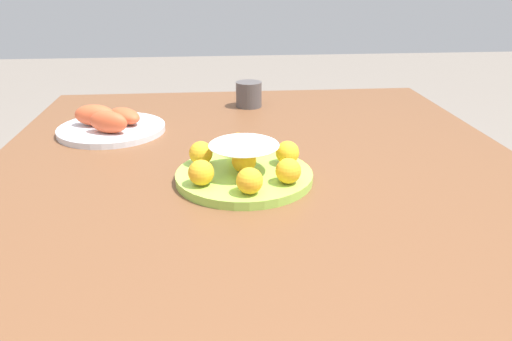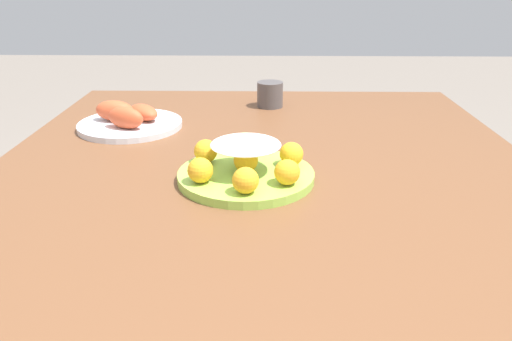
{
  "view_description": "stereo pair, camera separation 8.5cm",
  "coord_description": "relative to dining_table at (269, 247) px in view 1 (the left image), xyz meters",
  "views": [
    {
      "loc": [
        0.73,
        -0.09,
        1.13
      ],
      "look_at": [
        -0.05,
        -0.02,
        0.81
      ],
      "focal_mm": 35.0,
      "sensor_mm": 36.0,
      "label": 1
    },
    {
      "loc": [
        0.74,
        -0.0,
        1.13
      ],
      "look_at": [
        -0.05,
        -0.02,
        0.81
      ],
      "focal_mm": 35.0,
      "sensor_mm": 36.0,
      "label": 2
    }
  ],
  "objects": [
    {
      "name": "dining_table",
      "position": [
        0.0,
        0.0,
        0.0
      ],
      "size": [
        1.59,
        1.09,
        0.77
      ],
      "color": "brown",
      "rests_on": "ground_plane"
    },
    {
      "name": "cake_plate",
      "position": [
        -0.1,
        -0.03,
        0.11
      ],
      "size": [
        0.25,
        0.25,
        0.08
      ],
      "color": "#99CC4C",
      "rests_on": "dining_table"
    },
    {
      "name": "seafood_platter",
      "position": [
        -0.41,
        -0.33,
        0.1
      ],
      "size": [
        0.25,
        0.25,
        0.06
      ],
      "color": "silver",
      "rests_on": "dining_table"
    },
    {
      "name": "cup_near",
      "position": [
        -0.61,
        0.01,
        0.11
      ],
      "size": [
        0.07,
        0.07,
        0.07
      ],
      "color": "#4C4747",
      "rests_on": "dining_table"
    }
  ]
}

